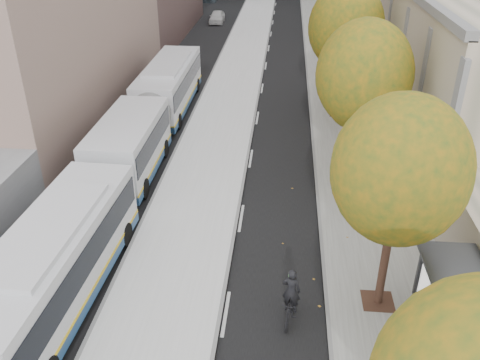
# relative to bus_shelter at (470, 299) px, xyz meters

# --- Properties ---
(bus_platform) EXTENTS (4.25, 150.00, 0.15)m
(bus_platform) POSITION_rel_bus_shelter_xyz_m (-9.56, 24.04, -2.11)
(bus_platform) COLOR beige
(bus_platform) RESTS_ON ground
(sidewalk) EXTENTS (4.75, 150.00, 0.08)m
(sidewalk) POSITION_rel_bus_shelter_xyz_m (-1.56, 24.04, -2.15)
(sidewalk) COLOR gray
(sidewalk) RESTS_ON ground
(bus_shelter) EXTENTS (1.90, 4.40, 2.53)m
(bus_shelter) POSITION_rel_bus_shelter_xyz_m (0.00, 0.00, 0.00)
(bus_shelter) COLOR #383A3F
(bus_shelter) RESTS_ON sidewalk
(tree_c) EXTENTS (4.20, 4.20, 7.28)m
(tree_c) POSITION_rel_bus_shelter_xyz_m (-2.09, 2.04, 3.06)
(tree_c) COLOR #2F1E14
(tree_c) RESTS_ON sidewalk
(tree_d) EXTENTS (4.40, 4.40, 7.60)m
(tree_d) POSITION_rel_bus_shelter_xyz_m (-2.09, 11.04, 3.28)
(tree_d) COLOR #2F1E14
(tree_d) RESTS_ON sidewalk
(tree_e) EXTENTS (4.60, 4.60, 7.92)m
(tree_e) POSITION_rel_bus_shelter_xyz_m (-2.09, 20.04, 3.50)
(tree_e) COLOR #2F1E14
(tree_e) RESTS_ON sidewalk
(bus_far) EXTENTS (2.74, 18.15, 3.02)m
(bus_far) POSITION_rel_bus_shelter_xyz_m (-13.30, 16.13, -0.54)
(bus_far) COLOR silver
(bus_far) RESTS_ON ground
(cyclist) EXTENTS (0.77, 1.71, 2.12)m
(cyclist) POSITION_rel_bus_shelter_xyz_m (-5.16, 0.94, -1.40)
(cyclist) COLOR black
(cyclist) RESTS_ON ground
(distant_car) EXTENTS (1.64, 3.99, 1.35)m
(distant_car) POSITION_rel_bus_shelter_xyz_m (-13.78, 48.23, -1.51)
(distant_car) COLOR #BDBDBD
(distant_car) RESTS_ON ground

